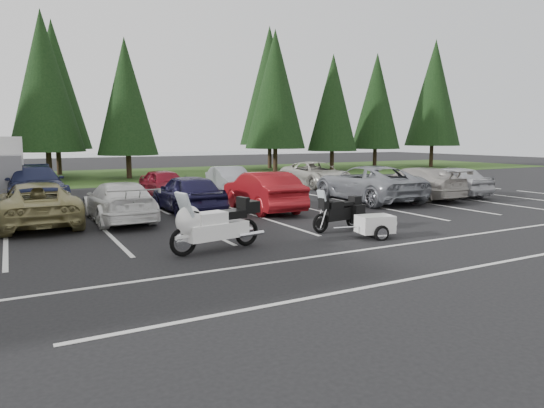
% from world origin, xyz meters
% --- Properties ---
extents(ground, '(120.00, 120.00, 0.00)m').
position_xyz_m(ground, '(0.00, 0.00, 0.00)').
color(ground, black).
rests_on(ground, ground).
extents(grass_strip, '(80.00, 16.00, 0.01)m').
position_xyz_m(grass_strip, '(0.00, 24.00, 0.01)').
color(grass_strip, '#233B12').
rests_on(grass_strip, ground).
extents(lake_water, '(70.00, 50.00, 0.02)m').
position_xyz_m(lake_water, '(4.00, 55.00, 0.00)').
color(lake_water, slate).
rests_on(lake_water, ground).
extents(stall_markings, '(32.00, 16.00, 0.01)m').
position_xyz_m(stall_markings, '(0.00, 2.00, 0.00)').
color(stall_markings, silver).
rests_on(stall_markings, ground).
extents(conifer_4, '(4.80, 4.80, 11.17)m').
position_xyz_m(conifer_4, '(-5.00, 22.90, 6.53)').
color(conifer_4, '#332316').
rests_on(conifer_4, ground).
extents(conifer_5, '(4.14, 4.14, 9.63)m').
position_xyz_m(conifer_5, '(0.00, 21.60, 5.63)').
color(conifer_5, '#332316').
rests_on(conifer_5, ground).
extents(conifer_6, '(4.93, 4.93, 11.48)m').
position_xyz_m(conifer_6, '(12.00, 22.10, 6.71)').
color(conifer_6, '#332316').
rests_on(conifer_6, ground).
extents(conifer_7, '(4.27, 4.27, 9.94)m').
position_xyz_m(conifer_7, '(17.50, 21.80, 5.81)').
color(conifer_7, '#332316').
rests_on(conifer_7, ground).
extents(conifer_8, '(4.53, 4.53, 10.56)m').
position_xyz_m(conifer_8, '(23.00, 22.60, 6.17)').
color(conifer_8, '#332316').
rests_on(conifer_8, ground).
extents(conifer_9, '(5.19, 5.19, 12.10)m').
position_xyz_m(conifer_9, '(29.00, 21.30, 7.07)').
color(conifer_9, '#332316').
rests_on(conifer_9, ground).
extents(conifer_back_b, '(4.97, 4.97, 11.58)m').
position_xyz_m(conifer_back_b, '(-4.00, 27.50, 6.77)').
color(conifer_back_b, '#332316').
rests_on(conifer_back_b, ground).
extents(conifer_back_c, '(5.50, 5.50, 12.81)m').
position_xyz_m(conifer_back_c, '(14.00, 26.80, 7.49)').
color(conifer_back_c, '#332316').
rests_on(conifer_back_c, ground).
extents(car_near_2, '(2.39, 5.13, 1.42)m').
position_xyz_m(car_near_2, '(-6.64, 4.46, 0.71)').
color(car_near_2, '#938A55').
rests_on(car_near_2, ground).
extents(car_near_3, '(1.95, 4.72, 1.37)m').
position_xyz_m(car_near_3, '(-4.14, 3.93, 0.68)').
color(car_near_3, white).
rests_on(car_near_3, ground).
extents(car_near_4, '(1.90, 4.45, 1.50)m').
position_xyz_m(car_near_4, '(-1.46, 4.62, 0.75)').
color(car_near_4, '#181536').
rests_on(car_near_4, ground).
extents(car_near_5, '(1.86, 4.76, 1.54)m').
position_xyz_m(car_near_5, '(1.30, 3.73, 0.77)').
color(car_near_5, maroon).
rests_on(car_near_5, ground).
extents(car_near_6, '(2.98, 5.94, 1.61)m').
position_xyz_m(car_near_6, '(6.82, 4.07, 0.81)').
color(car_near_6, gray).
rests_on(car_near_6, ground).
extents(car_near_7, '(2.13, 5.12, 1.48)m').
position_xyz_m(car_near_7, '(9.38, 3.71, 0.74)').
color(car_near_7, '#A6A098').
rests_on(car_near_7, ground).
extents(car_near_8, '(2.12, 4.50, 1.49)m').
position_xyz_m(car_near_8, '(11.81, 3.74, 0.74)').
color(car_near_8, '#B4B5B9').
rests_on(car_near_8, ground).
extents(car_far_1, '(2.64, 5.79, 1.64)m').
position_xyz_m(car_far_1, '(-6.48, 10.47, 0.82)').
color(car_far_1, '#1A1F41').
rests_on(car_far_1, ground).
extents(car_far_2, '(1.90, 4.09, 1.36)m').
position_xyz_m(car_far_2, '(-0.92, 9.51, 0.68)').
color(car_far_2, maroon).
rests_on(car_far_2, ground).
extents(car_far_3, '(1.77, 4.27, 1.37)m').
position_xyz_m(car_far_3, '(2.50, 9.63, 0.69)').
color(car_far_3, gray).
rests_on(car_far_3, ground).
extents(car_far_4, '(2.64, 5.34, 1.46)m').
position_xyz_m(car_far_4, '(8.29, 10.47, 0.73)').
color(car_far_4, '#BCB8AC').
rests_on(car_far_4, ground).
extents(touring_motorcycle, '(2.97, 1.35, 1.59)m').
position_xyz_m(touring_motorcycle, '(-2.87, -1.78, 0.79)').
color(touring_motorcycle, white).
rests_on(touring_motorcycle, ground).
extents(cargo_trailer, '(1.57, 1.06, 0.67)m').
position_xyz_m(cargo_trailer, '(1.74, -2.45, 0.33)').
color(cargo_trailer, white).
rests_on(cargo_trailer, ground).
extents(adventure_motorcycle, '(2.26, 1.03, 1.33)m').
position_xyz_m(adventure_motorcycle, '(1.44, -1.05, 0.67)').
color(adventure_motorcycle, black).
rests_on(adventure_motorcycle, ground).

